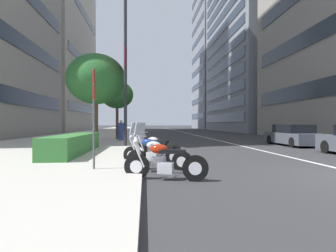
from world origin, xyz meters
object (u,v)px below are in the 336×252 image
street_tree_mid_sidewalk (96,79)px  motorcycle_by_sign_pole (151,152)px  motorcycle_second_in_row (165,163)px  motorcycle_nearest_camera (157,156)px  parking_sign_by_curb (94,106)px  pedestrian_on_plaza (121,130)px  street_tree_far_plaza (117,95)px  street_lamp_with_banners (132,53)px  motorcycle_mid_row (156,148)px  car_mid_block_traffic (293,136)px

street_tree_mid_sidewalk → motorcycle_by_sign_pole: bearing=-157.5°
motorcycle_second_in_row → motorcycle_nearest_camera: motorcycle_nearest_camera is taller
parking_sign_by_curb → pedestrian_on_plaza: bearing=1.6°
pedestrian_on_plaza → motorcycle_nearest_camera: bearing=-41.4°
pedestrian_on_plaza → street_tree_far_plaza: bearing=143.9°
street_tree_far_plaza → street_lamp_with_banners: bearing=-167.7°
motorcycle_by_sign_pole → motorcycle_mid_row: (1.50, -0.21, -0.00)m
motorcycle_second_in_row → motorcycle_by_sign_pole: bearing=-68.5°
parking_sign_by_curb → street_lamp_with_banners: street_lamp_with_banners is taller
motorcycle_nearest_camera → street_tree_mid_sidewalk: 10.17m
street_tree_mid_sidewalk → pedestrian_on_plaza: 5.35m
motorcycle_mid_row → parking_sign_by_curb: bearing=94.9°
motorcycle_nearest_camera → street_tree_mid_sidewalk: (8.89, 3.31, 3.66)m
car_mid_block_traffic → street_lamp_with_banners: 11.38m
motorcycle_nearest_camera → parking_sign_by_curb: 2.39m
street_lamp_with_banners → street_tree_mid_sidewalk: street_lamp_with_banners is taller
street_tree_far_plaza → pedestrian_on_plaza: size_ratio=3.07×
motorcycle_nearest_camera → street_tree_far_plaza: bearing=-55.2°
pedestrian_on_plaza → parking_sign_by_curb: bearing=-49.3°
motorcycle_nearest_camera → parking_sign_by_curb: (-0.52, 1.80, 1.49)m
motorcycle_nearest_camera → street_tree_mid_sidewalk: bearing=-44.9°
street_lamp_with_banners → motorcycle_mid_row: bearing=-166.9°
parking_sign_by_curb → street_tree_mid_sidewalk: bearing=9.1°
motorcycle_by_sign_pole → pedestrian_on_plaza: pedestrian_on_plaza is taller
motorcycle_second_in_row → parking_sign_by_curb: (0.97, 1.92, 1.50)m
car_mid_block_traffic → pedestrian_on_plaza: bearing=70.8°
street_tree_mid_sidewalk → pedestrian_on_plaza: size_ratio=3.57×
motorcycle_mid_row → motorcycle_second_in_row: bearing=125.0°
motorcycle_mid_row → parking_sign_by_curb: (-3.31, 1.85, 1.49)m
car_mid_block_traffic → parking_sign_by_curb: (-9.64, 10.91, 1.28)m
motorcycle_second_in_row → pedestrian_on_plaza: 14.71m
street_lamp_with_banners → car_mid_block_traffic: bearing=-82.6°
street_lamp_with_banners → street_tree_far_plaza: bearing=12.3°
car_mid_block_traffic → pedestrian_on_plaza: pedestrian_on_plaza is taller
motorcycle_by_sign_pole → street_tree_mid_sidewalk: (7.60, 3.15, 3.66)m
parking_sign_by_curb → street_tree_mid_sidewalk: 9.78m
car_mid_block_traffic → motorcycle_second_in_row: bearing=139.7°
motorcycle_mid_row → street_lamp_with_banners: bearing=-42.8°
motorcycle_by_sign_pole → motorcycle_second_in_row: bearing=119.1°
motorcycle_by_sign_pole → pedestrian_on_plaza: bearing=-56.8°
motorcycle_second_in_row → street_tree_far_plaza: bearing=-64.6°
motorcycle_nearest_camera → car_mid_block_traffic: size_ratio=0.42×
motorcycle_second_in_row → motorcycle_mid_row: (4.28, 0.07, 0.01)m
motorcycle_nearest_camera → parking_sign_by_curb: bearing=40.8°
street_tree_mid_sidewalk → street_tree_far_plaza: (5.88, -0.68, -0.37)m
motorcycle_second_in_row → street_lamp_with_banners: street_lamp_with_banners is taller
motorcycle_mid_row → pedestrian_on_plaza: pedestrian_on_plaza is taller
street_lamp_with_banners → street_tree_mid_sidewalk: size_ratio=1.63×
car_mid_block_traffic → motorcycle_nearest_camera: bearing=135.0°
motorcycle_nearest_camera → car_mid_block_traffic: bearing=-110.3°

